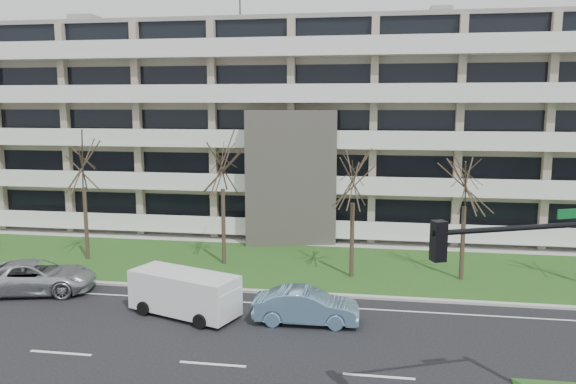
% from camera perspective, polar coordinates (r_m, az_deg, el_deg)
% --- Properties ---
extents(ground, '(160.00, 160.00, 0.00)m').
position_cam_1_polar(ground, '(21.61, -7.66, -16.96)').
color(ground, black).
rests_on(ground, ground).
extents(grass_verge, '(90.00, 10.00, 0.06)m').
position_cam_1_polar(grass_verge, '(33.45, -1.27, -7.34)').
color(grass_verge, '#2B501A').
rests_on(grass_verge, ground).
extents(curb, '(90.00, 0.35, 0.12)m').
position_cam_1_polar(curb, '(28.76, -3.06, -10.04)').
color(curb, '#B2B2AD').
rests_on(curb, ground).
extents(sidewalk, '(90.00, 2.00, 0.08)m').
position_cam_1_polar(sidewalk, '(38.68, 0.18, -5.07)').
color(sidewalk, '#B2B2AD').
rests_on(sidewalk, ground).
extents(lane_edge_line, '(90.00, 0.12, 0.01)m').
position_cam_1_polar(lane_edge_line, '(27.40, -3.72, -11.15)').
color(lane_edge_line, white).
rests_on(lane_edge_line, ground).
extents(apartment_building, '(60.50, 15.10, 18.75)m').
position_cam_1_polar(apartment_building, '(44.32, 1.53, 6.63)').
color(apartment_building, tan).
rests_on(apartment_building, ground).
extents(silver_pickup, '(6.29, 3.96, 1.62)m').
position_cam_1_polar(silver_pickup, '(31.20, -24.29, -7.87)').
color(silver_pickup, '#B8BAC0').
rests_on(silver_pickup, ground).
extents(blue_sedan, '(4.60, 1.70, 1.50)m').
position_cam_1_polar(blue_sedan, '(24.77, 1.87, -11.52)').
color(blue_sedan, '#7FB2DC').
rests_on(blue_sedan, ground).
extents(white_van, '(5.36, 3.45, 1.95)m').
position_cam_1_polar(white_van, '(25.87, -10.38, -9.78)').
color(white_van, white).
rests_on(white_van, ground).
extents(traffic_signal, '(5.28, 2.47, 6.58)m').
position_cam_1_polar(traffic_signal, '(17.32, 24.92, -9.22)').
color(traffic_signal, black).
rests_on(traffic_signal, ground).
extents(tree_2, '(3.99, 3.99, 7.98)m').
position_cam_1_polar(tree_2, '(35.54, -20.17, 3.22)').
color(tree_2, '#382B21').
rests_on(tree_2, ground).
extents(tree_3, '(4.05, 4.05, 8.10)m').
position_cam_1_polar(tree_3, '(32.56, -6.70, 3.40)').
color(tree_3, '#382B21').
rests_on(tree_3, ground).
extents(tree_4, '(3.70, 3.70, 7.39)m').
position_cam_1_polar(tree_4, '(30.07, 6.64, 1.89)').
color(tree_4, '#382B21').
rests_on(tree_4, ground).
extents(tree_5, '(3.60, 3.60, 7.19)m').
position_cam_1_polar(tree_5, '(30.86, 17.62, 1.42)').
color(tree_5, '#382B21').
rests_on(tree_5, ground).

